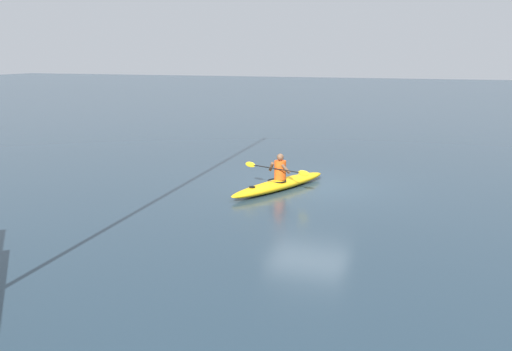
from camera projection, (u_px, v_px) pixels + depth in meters
ground_plane at (309, 186)px, 17.96m from camera, size 160.00×160.00×0.00m
kayak at (280, 184)px, 17.51m from camera, size 2.10×4.21×0.31m
kayaker at (280, 169)px, 17.40m from camera, size 2.30×0.90×0.79m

